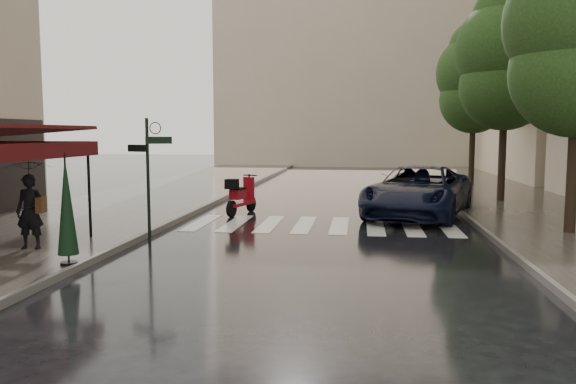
% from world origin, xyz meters
% --- Properties ---
extents(ground, '(120.00, 120.00, 0.00)m').
position_xyz_m(ground, '(0.00, 0.00, 0.00)').
color(ground, black).
rests_on(ground, ground).
extents(sidewalk_near, '(6.00, 60.00, 0.12)m').
position_xyz_m(sidewalk_near, '(-4.50, 12.00, 0.06)').
color(sidewalk_near, '#38332D').
rests_on(sidewalk_near, ground).
extents(sidewalk_far, '(5.50, 60.00, 0.12)m').
position_xyz_m(sidewalk_far, '(10.25, 12.00, 0.06)').
color(sidewalk_far, '#38332D').
rests_on(sidewalk_far, ground).
extents(curb_near, '(0.12, 60.00, 0.16)m').
position_xyz_m(curb_near, '(-1.45, 12.00, 0.07)').
color(curb_near, '#595651').
rests_on(curb_near, ground).
extents(curb_far, '(0.12, 60.00, 0.16)m').
position_xyz_m(curb_far, '(7.45, 12.00, 0.07)').
color(curb_far, '#595651').
rests_on(curb_far, ground).
extents(crosswalk, '(7.85, 3.20, 0.01)m').
position_xyz_m(crosswalk, '(2.98, 6.00, 0.01)').
color(crosswalk, silver).
rests_on(crosswalk, ground).
extents(signpost, '(1.17, 0.29, 3.10)m').
position_xyz_m(signpost, '(-1.19, 3.00, 1.83)').
color(signpost, black).
rests_on(signpost, ground).
extents(haussmann_far, '(8.00, 16.00, 18.50)m').
position_xyz_m(haussmann_far, '(16.50, 26.00, 9.25)').
color(haussmann_far, '#BDAD90').
rests_on(haussmann_far, ground).
extents(backdrop_building, '(22.00, 6.00, 20.00)m').
position_xyz_m(backdrop_building, '(3.00, 38.00, 10.00)').
color(backdrop_building, '#BDAD90').
rests_on(backdrop_building, ground).
extents(tree_mid, '(3.80, 3.80, 8.34)m').
position_xyz_m(tree_mid, '(9.50, 12.00, 5.59)').
color(tree_mid, black).
rests_on(tree_mid, sidewalk_far).
extents(tree_far, '(3.80, 3.80, 8.16)m').
position_xyz_m(tree_far, '(9.70, 19.00, 5.46)').
color(tree_far, black).
rests_on(tree_far, sidewalk_far).
extents(pedestrian_with_umbrella, '(1.13, 1.14, 2.47)m').
position_xyz_m(pedestrian_with_umbrella, '(-3.27, 1.18, 1.76)').
color(pedestrian_with_umbrella, black).
rests_on(pedestrian_with_umbrella, sidewalk_near).
extents(scooter, '(0.83, 1.93, 1.30)m').
position_xyz_m(scooter, '(0.11, 7.86, 0.60)').
color(scooter, black).
rests_on(scooter, ground).
extents(parked_car, '(4.43, 6.55, 1.67)m').
position_xyz_m(parked_car, '(6.00, 8.19, 0.83)').
color(parked_car, black).
rests_on(parked_car, ground).
extents(parasol_back, '(0.41, 0.41, 2.18)m').
position_xyz_m(parasol_back, '(-1.65, -0.16, 1.29)').
color(parasol_back, black).
rests_on(parasol_back, sidewalk_near).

